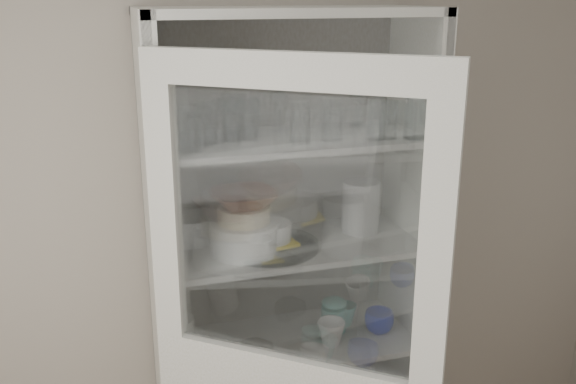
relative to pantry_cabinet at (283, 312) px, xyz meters
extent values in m
cube|color=#B5AA9E|center=(-0.20, 0.16, 0.36)|extent=(3.60, 0.02, 2.60)
cube|color=beige|center=(-0.48, -0.06, 0.11)|extent=(0.03, 0.45, 2.10)
cube|color=beige|center=(0.48, -0.06, 0.11)|extent=(0.03, 0.45, 2.10)
cube|color=slate|center=(0.00, 0.15, 0.11)|extent=(1.00, 0.03, 2.10)
cube|color=beige|center=(0.00, -0.06, 1.14)|extent=(1.00, 0.45, 0.03)
cube|color=silver|center=(0.00, -0.08, -0.09)|extent=(0.94, 0.42, 0.02)
cube|color=silver|center=(0.00, -0.08, 0.31)|extent=(0.94, 0.42, 0.02)
cube|color=silver|center=(0.00, -0.08, 0.71)|extent=(0.94, 0.42, 0.02)
cube|color=beige|center=(-0.15, -0.56, 1.01)|extent=(0.73, 0.59, 0.10)
cube|color=beige|center=(-0.46, -0.32, 0.56)|extent=(0.10, 0.09, 0.80)
cube|color=beige|center=(0.17, -0.81, 0.56)|extent=(0.10, 0.09, 0.80)
cube|color=silver|center=(-0.15, -0.56, 0.56)|extent=(0.58, 0.46, 0.78)
cylinder|color=silver|center=(-0.34, -0.18, 0.78)|extent=(0.07, 0.07, 0.12)
cylinder|color=silver|center=(-0.37, -0.18, 0.79)|extent=(0.09, 0.09, 0.14)
cylinder|color=silver|center=(0.01, -0.17, 0.79)|extent=(0.09, 0.09, 0.14)
cylinder|color=silver|center=(0.12, -0.17, 0.79)|extent=(0.08, 0.08, 0.14)
cylinder|color=silver|center=(0.28, -0.19, 0.79)|extent=(0.09, 0.09, 0.14)
cylinder|color=silver|center=(0.32, -0.19, 0.78)|extent=(0.08, 0.08, 0.13)
cylinder|color=silver|center=(0.41, -0.22, 0.80)|extent=(0.10, 0.10, 0.15)
cylinder|color=silver|center=(-0.29, -0.10, 0.79)|extent=(0.09, 0.09, 0.14)
cylinder|color=silver|center=(-0.19, -0.07, 0.80)|extent=(0.08, 0.08, 0.16)
cylinder|color=silver|center=(-0.15, -0.06, 0.79)|extent=(0.09, 0.09, 0.14)
cylinder|color=silver|center=(-0.13, -0.04, 0.79)|extent=(0.07, 0.07, 0.14)
cylinder|color=white|center=(-0.17, -0.10, 0.38)|extent=(0.25, 0.25, 0.11)
cylinder|color=white|center=(-0.34, 0.07, 0.37)|extent=(0.21, 0.21, 0.10)
cylinder|color=beige|center=(-0.17, -0.10, 0.46)|extent=(0.24, 0.24, 0.06)
imported|color=brown|center=(-0.17, -0.10, 0.52)|extent=(0.24, 0.24, 0.06)
cylinder|color=silver|center=(-0.08, -0.10, 0.33)|extent=(0.39, 0.39, 0.02)
cube|color=yellow|center=(-0.08, -0.10, 0.35)|extent=(0.19, 0.19, 0.01)
cylinder|color=white|center=(-0.08, -0.10, 0.39)|extent=(0.18, 0.18, 0.07)
cylinder|color=#BCBCBC|center=(0.30, -0.03, 0.42)|extent=(0.14, 0.14, 0.20)
imported|color=#0823A4|center=(0.36, -0.12, -0.03)|extent=(0.13, 0.13, 0.09)
imported|color=#1C7C6E|center=(0.25, -0.03, -0.04)|extent=(0.12, 0.12, 0.09)
imported|color=white|center=(0.14, -0.16, -0.03)|extent=(0.13, 0.13, 0.10)
cylinder|color=#1C7C6E|center=(0.19, -0.06, -0.03)|extent=(0.10, 0.10, 0.10)
ellipsoid|color=#1C7C6E|center=(0.19, -0.06, 0.03)|extent=(0.10, 0.10, 0.02)
cylinder|color=#BBBBBC|center=(-0.15, -0.14, -0.06)|extent=(0.11, 0.11, 0.04)
cylinder|color=white|center=(-0.41, -0.03, -0.01)|extent=(0.14, 0.14, 0.13)
camera|label=1|loc=(-0.64, -2.18, 1.20)|focal=40.00mm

